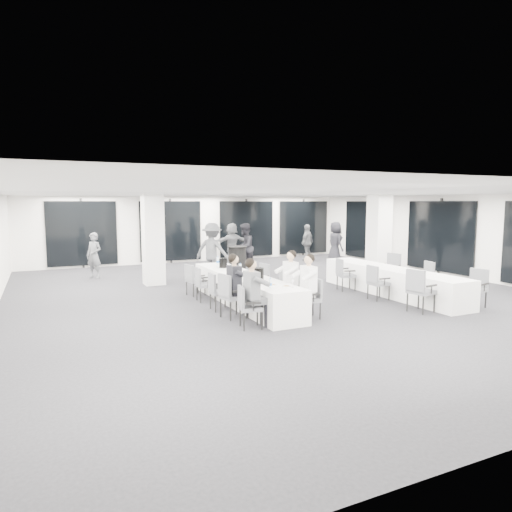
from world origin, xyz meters
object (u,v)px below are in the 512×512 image
(chair_side_left_near, at_px, (419,288))
(standing_guest_d, at_px, (307,240))
(chair_main_left_second, at_px, (230,293))
(chair_side_right_mid, at_px, (425,276))
(chair_main_right_far, at_px, (248,274))
(cocktail_table, at_px, (237,260))
(chair_side_left_mid, at_px, (376,280))
(standing_guest_e, at_px, (335,240))
(chair_side_right_near, at_px, (476,286))
(standing_guest_g, at_px, (94,252))
(standing_guest_h, at_px, (378,248))
(chair_side_right_far, at_px, (391,268))
(standing_guest_a, at_px, (212,245))
(banquet_table_main, at_px, (243,289))
(chair_main_left_fourth, at_px, (203,282))
(chair_main_left_near, at_px, (247,304))
(chair_main_right_fourth, at_px, (261,278))
(standing_guest_c, at_px, (212,247))
(ice_bucket_near, at_px, (259,274))
(chair_main_left_far, at_px, (193,278))
(chair_main_right_mid, at_px, (280,285))
(banquet_table_side, at_px, (391,281))
(chair_side_left_far, at_px, (344,272))
(standing_guest_f, at_px, (232,240))
(chair_main_right_near, at_px, (312,296))
(chair_main_right_second, at_px, (294,288))
(ice_bucket_far, at_px, (223,263))
(standing_guest_b, at_px, (245,244))

(chair_side_left_near, height_order, standing_guest_d, standing_guest_d)
(chair_main_left_second, relative_size, chair_side_right_mid, 1.07)
(chair_main_left_second, xyz_separation_m, chair_main_right_far, (1.66, 2.71, -0.07))
(cocktail_table, height_order, chair_side_right_mid, cocktail_table)
(chair_side_left_mid, distance_m, standing_guest_e, 7.13)
(chair_side_right_near, bearing_deg, chair_side_left_near, 71.95)
(standing_guest_g, relative_size, standing_guest_h, 1.02)
(chair_side_right_near, bearing_deg, chair_side_right_far, -11.88)
(standing_guest_a, bearing_deg, banquet_table_main, -159.46)
(chair_main_left_fourth, bearing_deg, standing_guest_d, 134.24)
(chair_main_left_near, bearing_deg, standing_guest_a, 176.07)
(chair_main_right_fourth, xyz_separation_m, standing_guest_a, (0.55, 5.50, 0.42))
(standing_guest_c, xyz_separation_m, ice_bucket_near, (-0.65, -5.04, -0.17))
(standing_guest_e, relative_size, standing_guest_h, 1.16)
(chair_main_right_far, distance_m, chair_side_left_near, 4.79)
(cocktail_table, xyz_separation_m, chair_main_left_far, (-2.61, -3.06, -0.01))
(chair_main_left_near, relative_size, chair_main_right_fourth, 0.98)
(standing_guest_e, bearing_deg, chair_main_right_mid, 137.92)
(chair_side_left_near, distance_m, standing_guest_h, 6.55)
(chair_side_right_far, relative_size, standing_guest_e, 0.51)
(chair_side_right_far, bearing_deg, ice_bucket_near, 93.20)
(standing_guest_e, height_order, ice_bucket_near, standing_guest_e)
(chair_side_left_near, xyz_separation_m, standing_guest_d, (2.67, 9.28, 0.32))
(chair_main_left_far, bearing_deg, chair_side_left_near, 31.73)
(banquet_table_side, height_order, chair_main_right_mid, chair_main_right_mid)
(chair_side_left_near, xyz_separation_m, chair_side_left_far, (0.01, 2.93, -0.05))
(chair_main_right_far, xyz_separation_m, standing_guest_h, (5.99, 1.48, 0.36))
(standing_guest_c, relative_size, standing_guest_f, 1.11)
(chair_side_right_mid, bearing_deg, chair_main_right_near, 115.51)
(standing_guest_c, bearing_deg, chair_side_left_near, 156.28)
(chair_main_left_fourth, height_order, chair_side_right_mid, chair_side_right_mid)
(banquet_table_main, xyz_separation_m, chair_main_right_second, (0.83, -1.12, 0.16))
(chair_main_right_second, bearing_deg, standing_guest_c, 8.58)
(chair_main_left_near, relative_size, standing_guest_c, 0.41)
(ice_bucket_near, xyz_separation_m, ice_bucket_far, (-0.05, 2.18, -0.01))
(chair_side_right_mid, xyz_separation_m, ice_bucket_far, (-5.03, 2.43, 0.35))
(chair_main_left_second, bearing_deg, standing_guest_d, 129.42)
(chair_main_left_second, xyz_separation_m, standing_guest_h, (7.65, 4.19, 0.29))
(chair_main_right_near, distance_m, standing_guest_b, 7.22)
(chair_main_left_near, bearing_deg, standing_guest_h, 134.65)
(chair_main_right_second, height_order, ice_bucket_near, ice_bucket_near)
(standing_guest_f, bearing_deg, standing_guest_e, 138.43)
(chair_main_right_far, height_order, chair_side_left_mid, chair_side_left_mid)
(chair_main_right_far, relative_size, ice_bucket_far, 3.40)
(chair_side_right_mid, relative_size, standing_guest_d, 0.51)
(cocktail_table, bearing_deg, standing_guest_d, 26.60)
(chair_main_right_mid, xyz_separation_m, ice_bucket_far, (-0.84, 1.77, 0.38))
(standing_guest_a, bearing_deg, chair_side_right_near, -124.77)
(chair_main_right_mid, xyz_separation_m, standing_guest_g, (-3.80, 6.19, 0.37))
(chair_side_right_near, relative_size, chair_side_right_mid, 1.01)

